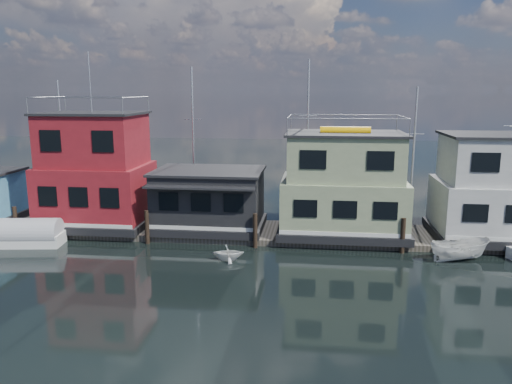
# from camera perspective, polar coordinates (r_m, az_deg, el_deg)

# --- Properties ---
(ground) EXTENTS (160.00, 160.00, 0.00)m
(ground) POSITION_cam_1_polar(r_m,az_deg,el_deg) (23.75, -10.23, -12.82)
(ground) COLOR black
(ground) RESTS_ON ground
(dock) EXTENTS (48.00, 5.00, 0.40)m
(dock) POSITION_cam_1_polar(r_m,az_deg,el_deg) (34.63, -4.48, -4.44)
(dock) COLOR #595147
(dock) RESTS_ON ground
(houseboat_red) EXTENTS (7.40, 5.90, 11.86)m
(houseboat_red) POSITION_cam_1_polar(r_m,az_deg,el_deg) (36.39, -17.84, 2.12)
(houseboat_red) COLOR black
(houseboat_red) RESTS_ON dock
(houseboat_dark) EXTENTS (7.40, 6.10, 4.06)m
(houseboat_dark) POSITION_cam_1_polar(r_m,az_deg,el_deg) (34.17, -5.37, -0.84)
(houseboat_dark) COLOR black
(houseboat_dark) RESTS_ON dock
(houseboat_green) EXTENTS (8.40, 5.90, 7.03)m
(houseboat_green) POSITION_cam_1_polar(r_m,az_deg,el_deg) (33.27, 9.94, 0.69)
(houseboat_green) COLOR black
(houseboat_green) RESTS_ON dock
(houseboat_white) EXTENTS (8.40, 5.90, 6.66)m
(houseboat_white) POSITION_cam_1_polar(r_m,az_deg,el_deg) (35.29, 26.37, 0.25)
(houseboat_white) COLOR black
(houseboat_white) RESTS_ON dock
(pilings) EXTENTS (42.28, 0.28, 2.20)m
(pilings) POSITION_cam_1_polar(r_m,az_deg,el_deg) (31.82, -6.08, -4.23)
(pilings) COLOR #2D2116
(pilings) RESTS_ON ground
(background_masts) EXTENTS (36.40, 0.16, 12.00)m
(background_masts) POSITION_cam_1_polar(r_m,az_deg,el_deg) (38.90, 4.04, 5.38)
(background_masts) COLOR silver
(background_masts) RESTS_ON ground
(tarp_runabout) EXTENTS (4.85, 2.47, 1.88)m
(tarp_runabout) POSITION_cam_1_polar(r_m,az_deg,el_deg) (35.09, -24.91, -4.44)
(tarp_runabout) COLOR white
(tarp_runabout) RESTS_ON ground
(motorboat) EXTENTS (3.80, 2.17, 1.38)m
(motorboat) POSITION_cam_1_polar(r_m,az_deg,el_deg) (31.27, 22.25, -6.12)
(motorboat) COLOR silver
(motorboat) RESTS_ON ground
(dinghy_white) EXTENTS (2.07, 1.86, 0.96)m
(dinghy_white) POSITION_cam_1_polar(r_m,az_deg,el_deg) (29.22, -3.21, -6.90)
(dinghy_white) COLOR silver
(dinghy_white) RESTS_ON ground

